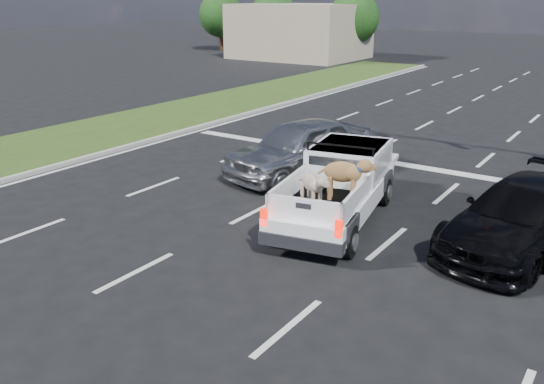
% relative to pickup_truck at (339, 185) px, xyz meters
% --- Properties ---
extents(ground, '(160.00, 160.00, 0.00)m').
position_rel_pickup_truck_xyz_m(ground, '(-0.19, -4.67, -0.86)').
color(ground, black).
rests_on(ground, ground).
extents(road_markings, '(17.75, 60.00, 0.01)m').
position_rel_pickup_truck_xyz_m(road_markings, '(-0.19, 1.90, -0.85)').
color(road_markings, silver).
rests_on(road_markings, ground).
extents(grass_median_left, '(5.00, 60.00, 0.10)m').
position_rel_pickup_truck_xyz_m(grass_median_left, '(-11.69, 1.33, -0.81)').
color(grass_median_left, '#284816').
rests_on(grass_median_left, ground).
extents(curb_left, '(0.15, 60.00, 0.14)m').
position_rel_pickup_truck_xyz_m(curb_left, '(-9.24, 1.33, -0.79)').
color(curb_left, '#A9A19B').
rests_on(curb_left, ground).
extents(building_left, '(10.00, 8.00, 4.40)m').
position_rel_pickup_truck_xyz_m(building_left, '(-20.19, 31.33, 1.34)').
color(building_left, tan).
rests_on(building_left, ground).
extents(tree_far_a, '(4.20, 4.20, 5.40)m').
position_rel_pickup_truck_xyz_m(tree_far_a, '(-30.19, 33.33, 2.43)').
color(tree_far_a, '#332114').
rests_on(tree_far_a, ground).
extents(tree_far_b, '(4.20, 4.20, 5.40)m').
position_rel_pickup_truck_xyz_m(tree_far_b, '(-24.19, 33.33, 2.43)').
color(tree_far_b, '#332114').
rests_on(tree_far_b, ground).
extents(tree_far_c, '(4.20, 4.20, 5.40)m').
position_rel_pickup_truck_xyz_m(tree_far_c, '(-16.19, 33.33, 2.43)').
color(tree_far_c, '#332114').
rests_on(tree_far_c, ground).
extents(pickup_truck, '(2.67, 5.13, 1.83)m').
position_rel_pickup_truck_xyz_m(pickup_truck, '(0.00, 0.00, 0.00)').
color(pickup_truck, black).
rests_on(pickup_truck, ground).
extents(silver_sedan, '(3.14, 5.23, 1.67)m').
position_rel_pickup_truck_xyz_m(silver_sedan, '(-2.63, 2.60, -0.03)').
color(silver_sedan, '#A9ABB0').
rests_on(silver_sedan, ground).
extents(black_coupe, '(2.91, 5.23, 1.43)m').
position_rel_pickup_truck_xyz_m(black_coupe, '(3.95, 0.66, -0.14)').
color(black_coupe, black).
rests_on(black_coupe, ground).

